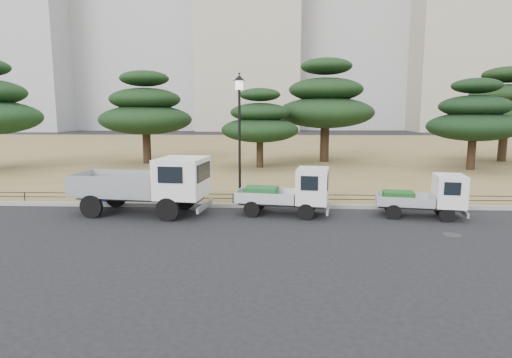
{
  "coord_description": "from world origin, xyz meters",
  "views": [
    {
      "loc": [
        0.71,
        -14.85,
        3.92
      ],
      "look_at": [
        0.0,
        2.0,
        1.3
      ],
      "focal_mm": 30.0,
      "sensor_mm": 36.0,
      "label": 1
    }
  ],
  "objects_px": {
    "truck_large": "(148,183)",
    "truck_kei_rear": "(427,196)",
    "tarp_pile": "(106,191)",
    "street_lamp": "(239,117)",
    "truck_kei_front": "(290,192)"
  },
  "relations": [
    {
      "from": "truck_large",
      "to": "street_lamp",
      "type": "xyz_separation_m",
      "value": [
        3.42,
        1.62,
        2.49
      ]
    },
    {
      "from": "truck_kei_rear",
      "to": "street_lamp",
      "type": "xyz_separation_m",
      "value": [
        -7.2,
        1.7,
        2.91
      ]
    },
    {
      "from": "truck_large",
      "to": "street_lamp",
      "type": "bearing_deg",
      "value": 32.13
    },
    {
      "from": "tarp_pile",
      "to": "street_lamp",
      "type": "bearing_deg",
      "value": -4.09
    },
    {
      "from": "truck_large",
      "to": "truck_kei_rear",
      "type": "bearing_deg",
      "value": 6.34
    },
    {
      "from": "truck_kei_front",
      "to": "tarp_pile",
      "type": "xyz_separation_m",
      "value": [
        -8.02,
        1.96,
        -0.41
      ]
    },
    {
      "from": "street_lamp",
      "to": "tarp_pile",
      "type": "relative_size",
      "value": 3.37
    },
    {
      "from": "truck_large",
      "to": "truck_kei_rear",
      "type": "distance_m",
      "value": 10.62
    },
    {
      "from": "truck_kei_front",
      "to": "truck_kei_rear",
      "type": "distance_m",
      "value": 5.14
    },
    {
      "from": "truck_large",
      "to": "truck_kei_front",
      "type": "distance_m",
      "value": 5.49
    },
    {
      "from": "truck_kei_rear",
      "to": "street_lamp",
      "type": "height_order",
      "value": "street_lamp"
    },
    {
      "from": "truck_large",
      "to": "tarp_pile",
      "type": "distance_m",
      "value": 3.35
    },
    {
      "from": "truck_kei_rear",
      "to": "street_lamp",
      "type": "bearing_deg",
      "value": 176.69
    },
    {
      "from": "truck_kei_rear",
      "to": "tarp_pile",
      "type": "bearing_deg",
      "value": -179.2
    },
    {
      "from": "street_lamp",
      "to": "tarp_pile",
      "type": "bearing_deg",
      "value": 175.91
    }
  ]
}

